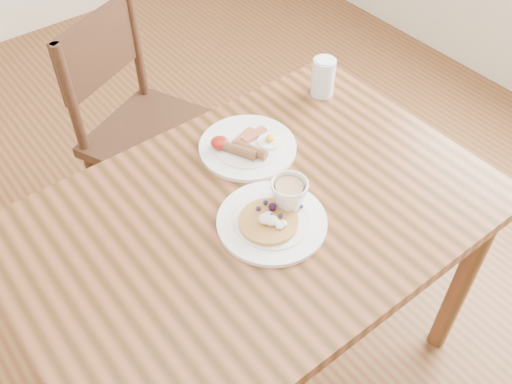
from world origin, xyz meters
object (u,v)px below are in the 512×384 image
(dining_table, at_px, (256,237))
(breakfast_plate, at_px, (247,146))
(teacup_saucer, at_px, (289,197))
(water_glass, at_px, (323,77))
(pancake_plate, at_px, (273,218))
(chair_far, at_px, (143,123))

(dining_table, distance_m, breakfast_plate, 0.26)
(breakfast_plate, height_order, teacup_saucer, teacup_saucer)
(teacup_saucer, xyz_separation_m, water_glass, (0.39, 0.30, 0.01))
(breakfast_plate, bearing_deg, dining_table, -121.63)
(dining_table, relative_size, water_glass, 10.15)
(teacup_saucer, distance_m, water_glass, 0.50)
(dining_table, bearing_deg, breakfast_plate, 58.37)
(pancake_plate, relative_size, teacup_saucer, 1.93)
(dining_table, relative_size, chair_far, 1.36)
(breakfast_plate, height_order, water_glass, water_glass)
(pancake_plate, height_order, teacup_saucer, teacup_saucer)
(pancake_plate, xyz_separation_m, water_glass, (0.45, 0.31, 0.05))
(chair_far, height_order, teacup_saucer, chair_far)
(pancake_plate, bearing_deg, breakfast_plate, 66.14)
(chair_far, bearing_deg, breakfast_plate, 70.06)
(dining_table, height_order, breakfast_plate, breakfast_plate)
(chair_far, bearing_deg, pancake_plate, 61.18)
(dining_table, height_order, chair_far, chair_far)
(chair_far, bearing_deg, dining_table, 60.02)
(teacup_saucer, bearing_deg, dining_table, 146.27)
(dining_table, distance_m, teacup_saucer, 0.16)
(breakfast_plate, distance_m, teacup_saucer, 0.25)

